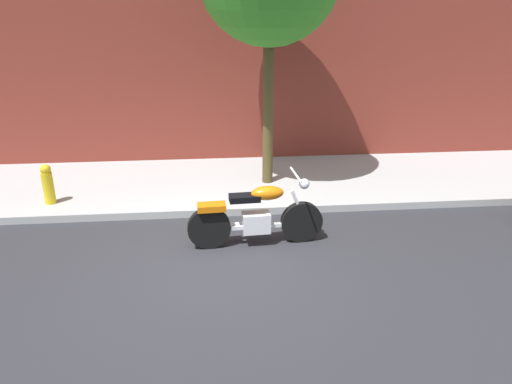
% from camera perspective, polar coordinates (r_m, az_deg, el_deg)
% --- Properties ---
extents(ground_plane, '(60.00, 60.00, 0.00)m').
position_cam_1_polar(ground_plane, '(7.08, -4.20, -8.69)').
color(ground_plane, '#28282D').
extents(sidewalk, '(25.52, 3.19, 0.14)m').
position_cam_1_polar(sidewalk, '(10.06, -4.72, 1.07)').
color(sidewalk, '#A3A3A3').
rests_on(sidewalk, ground).
extents(motorcycle, '(2.18, 0.70, 1.18)m').
position_cam_1_polar(motorcycle, '(7.41, -0.02, -3.08)').
color(motorcycle, black).
rests_on(motorcycle, ground).
extents(fire_hydrant, '(0.20, 0.20, 0.91)m').
position_cam_1_polar(fire_hydrant, '(9.52, -24.03, 0.51)').
color(fire_hydrant, gold).
rests_on(fire_hydrant, ground).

